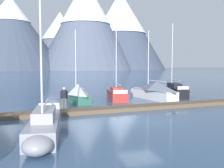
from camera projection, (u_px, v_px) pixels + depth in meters
ground_plane at (140, 121)px, 16.70m from camera, size 700.00×700.00×0.00m
mountain_shoulder_ridge at (10, 32)px, 182.25m from camera, size 75.71×75.71×53.50m
mountain_east_summit at (60, 39)px, 209.07m from camera, size 60.29×60.29×46.95m
mountain_rear_spur at (86, 22)px, 192.68m from camera, size 72.24×72.24×68.47m
mountain_north_horn at (120, 28)px, 219.30m from camera, size 77.88×77.88×66.50m
dock at (119, 109)px, 20.49m from camera, size 24.02×3.25×0.30m
sailboat_second_berth at (44, 125)px, 13.05m from camera, size 2.32×7.21×7.94m
sailboat_mid_dock_port at (77, 93)px, 25.34m from camera, size 2.04×6.20×7.15m
sailboat_mid_dock_starboard at (116, 94)px, 27.12m from camera, size 2.30×5.60×7.80m
sailboat_far_berth at (152, 91)px, 27.52m from camera, size 2.67×7.75×7.44m
sailboat_outer_slip at (173, 91)px, 30.10m from camera, size 2.14×5.81×8.55m
person_on_dock at (64, 97)px, 19.21m from camera, size 0.53×0.37×1.69m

